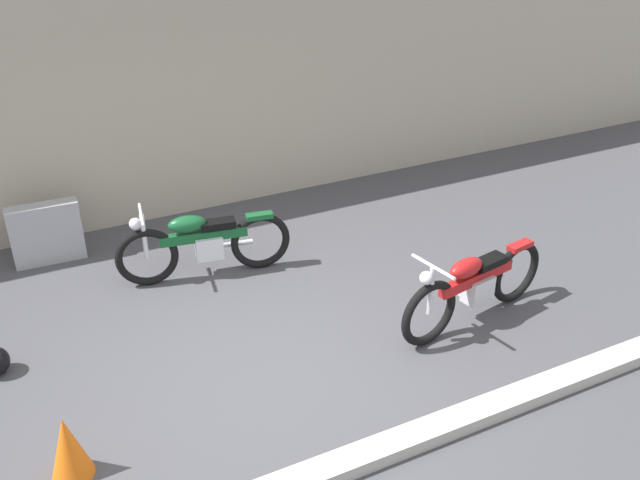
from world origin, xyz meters
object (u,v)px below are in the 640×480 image
stone_marker (46,233)px  motorcycle_green (203,243)px  traffic_cone (68,447)px  motorcycle_red (474,286)px

stone_marker → motorcycle_green: 1.89m
traffic_cone → motorcycle_green: 2.99m
stone_marker → motorcycle_green: (1.51, -1.13, 0.06)m
motorcycle_red → motorcycle_green: motorcycle_red is taller
traffic_cone → motorcycle_red: 3.98m
motorcycle_red → motorcycle_green: 2.96m
motorcycle_green → traffic_cone: bearing=61.4°
stone_marker → motorcycle_red: size_ratio=0.41×
traffic_cone → motorcycle_red: bearing=4.3°
motorcycle_red → traffic_cone: bearing=-5.9°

